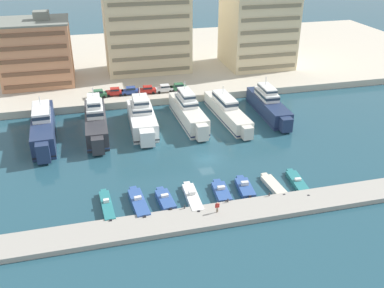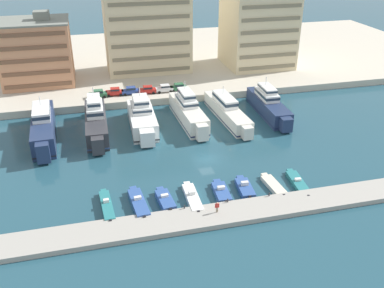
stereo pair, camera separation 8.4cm
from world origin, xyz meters
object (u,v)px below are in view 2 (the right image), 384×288
Objects in this scene: yacht_navy_far_left at (43,127)px; motorboat_teal_far_left at (107,206)px; yacht_ivory_center_left at (188,111)px; yacht_charcoal_left at (96,121)px; motorboat_blue_center at (221,192)px; car_red_center_left at (147,89)px; car_red_left at (115,91)px; motorboat_teal_right at (298,183)px; yacht_white_mid_left at (142,118)px; motorboat_blue_left at (139,203)px; car_green_center_right at (178,87)px; car_green_far_left at (98,94)px; motorboat_white_center_left at (192,198)px; car_white_center at (165,88)px; yacht_ivory_center at (227,111)px; yacht_navy_center_right at (269,105)px; motorboat_blue_mid_left at (165,200)px; motorboat_cream_mid_right at (273,186)px; motorboat_blue_center_right at (245,188)px; car_blue_mid_left at (131,90)px; pedestrian_near_edge at (217,206)px.

yacht_navy_far_left is 2.65× the size of motorboat_teal_far_left.
motorboat_teal_far_left is (-18.99, -27.49, -1.88)m from yacht_ivory_center_left.
yacht_charcoal_left is 2.46× the size of motorboat_teal_far_left.
motorboat_blue_center is 42.81m from car_red_center_left.
motorboat_blue_center is at bearing -73.78° from car_red_left.
yacht_white_mid_left is at bearing 127.26° from motorboat_teal_right.
motorboat_blue_left is (-14.38, -27.95, -1.83)m from yacht_ivory_center_left.
car_green_center_right is at bearing 85.73° from yacht_ivory_center_left.
car_green_center_right is at bearing -0.24° from car_green_far_left.
motorboat_white_center_left is (8.12, -0.48, -0.08)m from motorboat_blue_left.
yacht_white_mid_left is at bearing -116.34° from car_white_center.
yacht_navy_center_right is at bearing 1.04° from yacht_ivory_center.
car_green_center_right is (15.11, -0.53, 0.00)m from car_red_left.
yacht_ivory_center reaches higher than car_white_center.
yacht_ivory_center is at bearing 55.70° from motorboat_blue_mid_left.
motorboat_blue_center_right is at bearing 175.16° from motorboat_cream_mid_right.
yacht_navy_center_right reaches higher than car_blue_mid_left.
pedestrian_near_edge is (6.57, -5.13, 1.26)m from motorboat_blue_mid_left.
motorboat_blue_center is 42.49m from car_white_center.
car_red_left is at bearing 101.91° from pedestrian_near_edge.
motorboat_blue_mid_left is 44.22m from car_green_center_right.
car_green_center_right is at bearing 74.93° from motorboat_blue_mid_left.
car_red_left is (-21.16, 43.21, 2.28)m from motorboat_cream_mid_right.
yacht_charcoal_left reaches higher than yacht_navy_far_left.
motorboat_teal_right is at bearing -2.03° from motorboat_teal_far_left.
yacht_white_mid_left is 27.93m from motorboat_white_center_left.
motorboat_teal_far_left is 8.61m from motorboat_blue_mid_left.
motorboat_blue_center is at bearing 177.18° from motorboat_teal_right.
car_red_center_left and car_green_center_right have the same top height.
yacht_charcoal_left is 5.05× the size of car_white_center.
pedestrian_near_edge is (6.04, -32.43, -0.49)m from yacht_white_mid_left.
yacht_ivory_center_left reaches higher than yacht_ivory_center.
car_green_center_right reaches higher than motorboat_blue_center.
car_red_left is (-7.77, 43.52, 2.19)m from motorboat_white_center_left.
motorboat_teal_far_left is 4.98× the size of pedestrian_near_edge.
motorboat_cream_mid_right is at bearing -63.91° from car_red_left.
motorboat_blue_left is at bearing -80.33° from yacht_charcoal_left.
yacht_navy_far_left is 21.88m from car_red_left.
motorboat_teal_far_left is 1.19× the size of motorboat_cream_mid_right.
yacht_charcoal_left is at bearing -108.01° from car_red_left.
motorboat_blue_center is at bearing 178.74° from motorboat_cream_mid_right.
motorboat_teal_right is 46.63m from car_red_center_left.
car_red_left reaches higher than motorboat_blue_left.
car_red_left is at bearing 94.80° from motorboat_blue_mid_left.
motorboat_blue_left reaches higher than motorboat_blue_center_right.
yacht_white_mid_left is 17.07m from car_white_center.
motorboat_teal_right is at bearing 17.18° from pedestrian_near_edge.
yacht_ivory_center is 5.43× the size of car_green_far_left.
yacht_white_mid_left is 2.60× the size of motorboat_cream_mid_right.
car_red_center_left is (11.44, -0.10, 0.00)m from car_green_far_left.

